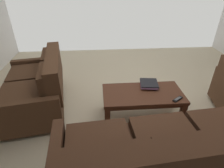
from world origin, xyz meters
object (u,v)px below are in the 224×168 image
Objects in this scene: loveseat_near at (38,87)px; coffee_table at (143,97)px; book_stack at (149,84)px; sofa_main at (172,161)px; tv_remote at (178,99)px.

coffee_table is (-1.51, 0.37, -0.00)m from loveseat_near.
loveseat_near is at bearing -6.83° from book_stack.
sofa_main is 1.97× the size of coffee_table.
tv_remote is (-0.41, 0.20, 0.08)m from coffee_table.
book_stack is 2.06× the size of tv_remote.
sofa_main is 0.93m from tv_remote.
tv_remote is at bearing -114.11° from sofa_main.
coffee_table is 0.23m from book_stack.
book_stack is (-0.12, -0.17, 0.10)m from coffee_table.
sofa_main is 13.80× the size of tv_remote.
coffee_table is at bearing 166.35° from loveseat_near.
book_stack is (-1.64, 0.20, 0.10)m from loveseat_near.
tv_remote is at bearing 127.68° from book_stack.
sofa_main reaches higher than tv_remote.
book_stack is 0.47m from tv_remote.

